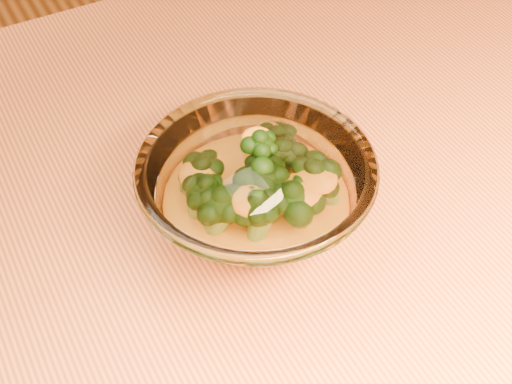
# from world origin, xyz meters

# --- Properties ---
(table) EXTENTS (1.20, 0.80, 0.75)m
(table) POSITION_xyz_m (0.00, 0.00, 0.65)
(table) COLOR #D56D3F
(table) RESTS_ON ground
(glass_bowl) EXTENTS (0.20, 0.20, 0.09)m
(glass_bowl) POSITION_xyz_m (0.07, -0.02, 0.80)
(glass_bowl) COLOR white
(glass_bowl) RESTS_ON table
(cheese_sauce) EXTENTS (0.11, 0.11, 0.03)m
(cheese_sauce) POSITION_xyz_m (0.07, -0.02, 0.78)
(cheese_sauce) COLOR #F1A914
(cheese_sauce) RESTS_ON glass_bowl
(broccoli_heap) EXTENTS (0.12, 0.11, 0.07)m
(broccoli_heap) POSITION_xyz_m (0.08, -0.02, 0.81)
(broccoli_heap) COLOR black
(broccoli_heap) RESTS_ON cheese_sauce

